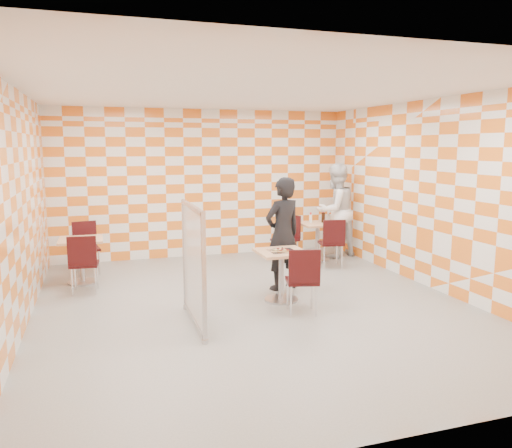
% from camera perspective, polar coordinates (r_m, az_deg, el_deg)
% --- Properties ---
extents(room_shell, '(7.00, 7.00, 7.00)m').
position_cam_1_polar(room_shell, '(7.46, -1.54, 3.01)').
color(room_shell, gray).
rests_on(room_shell, ground).
extents(main_table, '(0.70, 0.70, 0.75)m').
position_cam_1_polar(main_table, '(7.35, 2.93, -4.92)').
color(main_table, tan).
rests_on(main_table, ground).
extents(second_table, '(0.70, 0.70, 0.75)m').
position_cam_1_polar(second_table, '(10.03, 7.04, -1.24)').
color(second_table, tan).
rests_on(second_table, ground).
extents(empty_table, '(0.70, 0.70, 0.75)m').
position_cam_1_polar(empty_table, '(8.78, -19.33, -3.14)').
color(empty_table, tan).
rests_on(empty_table, ground).
extents(chair_main_front, '(0.51, 0.52, 0.92)m').
position_cam_1_polar(chair_main_front, '(6.74, 5.41, -5.94)').
color(chair_main_front, black).
rests_on(chair_main_front, ground).
extents(chair_second_front, '(0.49, 0.50, 0.92)m').
position_cam_1_polar(chair_second_front, '(9.40, 8.72, -1.74)').
color(chair_second_front, black).
rests_on(chair_second_front, ground).
extents(chair_second_side, '(0.56, 0.56, 0.92)m').
position_cam_1_polar(chair_second_side, '(9.81, 3.74, -1.21)').
color(chair_second_side, black).
rests_on(chair_second_side, ground).
extents(chair_empty_near, '(0.46, 0.46, 0.92)m').
position_cam_1_polar(chair_empty_near, '(8.10, -19.14, -3.87)').
color(chair_empty_near, black).
rests_on(chair_empty_near, ground).
extents(chair_empty_far, '(0.49, 0.49, 0.92)m').
position_cam_1_polar(chair_empty_far, '(9.45, -18.88, -2.07)').
color(chair_empty_far, black).
rests_on(chair_empty_far, ground).
extents(partition, '(0.08, 1.38, 1.55)m').
position_cam_1_polar(partition, '(6.34, -7.17, -4.62)').
color(partition, white).
rests_on(partition, ground).
extents(man_dark, '(0.75, 0.60, 1.79)m').
position_cam_1_polar(man_dark, '(7.87, 3.08, -1.14)').
color(man_dark, black).
rests_on(man_dark, ground).
extents(man_white, '(1.10, 0.96, 1.91)m').
position_cam_1_polar(man_white, '(10.31, 9.04, 1.51)').
color(man_white, white).
rests_on(man_white, ground).
extents(pizza_on_foil, '(0.40, 0.40, 0.04)m').
position_cam_1_polar(pizza_on_foil, '(7.28, 2.99, -2.98)').
color(pizza_on_foil, silver).
rests_on(pizza_on_foil, main_table).
extents(sport_bottle, '(0.06, 0.06, 0.20)m').
position_cam_1_polar(sport_bottle, '(10.04, 6.26, 0.69)').
color(sport_bottle, white).
rests_on(sport_bottle, second_table).
extents(soda_bottle, '(0.07, 0.07, 0.23)m').
position_cam_1_polar(soda_bottle, '(10.05, 7.70, 0.75)').
color(soda_bottle, black).
rests_on(soda_bottle, second_table).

